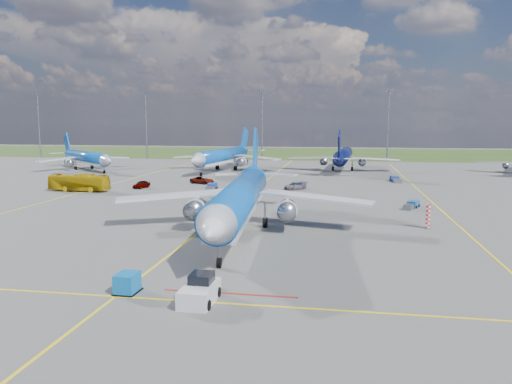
% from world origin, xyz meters
% --- Properties ---
extents(ground, '(400.00, 400.00, 0.00)m').
position_xyz_m(ground, '(0.00, 0.00, 0.00)').
color(ground, '#535351').
rests_on(ground, ground).
extents(grass_strip, '(400.00, 80.00, 0.01)m').
position_xyz_m(grass_strip, '(0.00, 150.00, 0.00)').
color(grass_strip, '#2D4719').
rests_on(grass_strip, ground).
extents(taxiway_lines, '(60.25, 160.00, 0.02)m').
position_xyz_m(taxiway_lines, '(0.17, 27.70, 0.01)').
color(taxiway_lines, yellow).
rests_on(taxiway_lines, ground).
extents(floodlight_masts, '(202.20, 0.50, 22.70)m').
position_xyz_m(floodlight_masts, '(10.00, 110.00, 12.56)').
color(floodlight_masts, slate).
rests_on(floodlight_masts, ground).
extents(warning_post, '(0.50, 0.50, 3.00)m').
position_xyz_m(warning_post, '(26.00, 8.00, 1.50)').
color(warning_post, red).
rests_on(warning_post, ground).
extents(bg_jet_nw, '(44.14, 43.49, 9.23)m').
position_xyz_m(bg_jet_nw, '(-50.01, 68.83, 0.00)').
color(bg_jet_nw, '#0C54B4').
rests_on(bg_jet_nw, ground).
extents(bg_jet_nnw, '(36.75, 45.16, 10.81)m').
position_xyz_m(bg_jet_nnw, '(-14.41, 72.76, 0.00)').
color(bg_jet_nnw, '#0C54B4').
rests_on(bg_jet_nnw, ground).
extents(bg_jet_n, '(32.55, 41.39, 10.38)m').
position_xyz_m(bg_jet_n, '(16.32, 80.66, 0.00)').
color(bg_jet_n, '#070E40').
rests_on(bg_jet_n, ground).
extents(main_airliner, '(36.07, 45.52, 11.30)m').
position_xyz_m(main_airliner, '(4.55, 2.51, 0.00)').
color(main_airliner, '#0C54B4').
rests_on(main_airliner, ground).
extents(pushback_tug, '(2.15, 5.65, 1.91)m').
position_xyz_m(pushback_tug, '(6.28, -19.93, 0.77)').
color(pushback_tug, silver).
rests_on(pushback_tug, ground).
extents(uld_container, '(1.50, 1.85, 1.45)m').
position_xyz_m(uld_container, '(0.49, -19.01, 0.73)').
color(uld_container, '#0D69BC').
rests_on(uld_container, ground).
extents(apron_bus, '(11.29, 3.09, 3.12)m').
position_xyz_m(apron_bus, '(-31.06, 30.85, 1.56)').
color(apron_bus, '#C29B0B').
rests_on(apron_bus, ground).
extents(service_car_a, '(2.47, 4.38, 1.41)m').
position_xyz_m(service_car_a, '(-21.60, 36.82, 0.70)').
color(service_car_a, '#999999').
rests_on(service_car_a, ground).
extents(service_car_b, '(5.65, 4.15, 1.43)m').
position_xyz_m(service_car_b, '(-12.02, 45.25, 0.71)').
color(service_car_b, '#999999').
rests_on(service_car_b, ground).
extents(service_car_c, '(4.65, 4.62, 1.35)m').
position_xyz_m(service_car_c, '(7.44, 39.82, 0.68)').
color(service_car_c, '#999999').
rests_on(service_car_c, ground).
extents(baggage_tug_w, '(2.81, 4.53, 0.99)m').
position_xyz_m(baggage_tug_w, '(26.04, 22.05, 0.47)').
color(baggage_tug_w, '#185190').
rests_on(baggage_tug_w, ground).
extents(baggage_tug_c, '(2.02, 5.44, 1.19)m').
position_xyz_m(baggage_tug_c, '(-7.58, 35.71, 0.56)').
color(baggage_tug_c, '#1A399D').
rests_on(baggage_tug_c, ground).
extents(baggage_tug_e, '(1.89, 5.06, 1.11)m').
position_xyz_m(baggage_tug_e, '(27.12, 54.97, 0.52)').
color(baggage_tug_e, '#1B3FA3').
rests_on(baggage_tug_e, ground).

